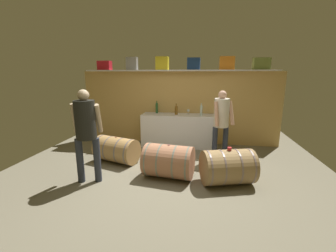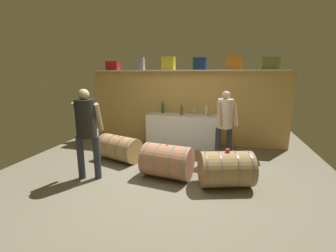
% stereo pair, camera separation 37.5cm
% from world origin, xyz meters
% --- Properties ---
extents(ground_plane, '(6.56, 7.98, 0.02)m').
position_xyz_m(ground_plane, '(0.00, 0.60, -0.01)').
color(ground_plane, '#6F6955').
extents(back_wall_panel, '(5.36, 0.10, 1.97)m').
position_xyz_m(back_wall_panel, '(0.00, 2.39, 0.98)').
color(back_wall_panel, tan).
rests_on(back_wall_panel, ground).
extents(high_shelf_board, '(4.93, 0.40, 0.03)m').
position_xyz_m(high_shelf_board, '(0.00, 2.24, 1.98)').
color(high_shelf_board, silver).
rests_on(high_shelf_board, back_wall_panel).
extents(toolcase_red, '(0.37, 0.21, 0.24)m').
position_xyz_m(toolcase_red, '(-2.03, 2.24, 2.12)').
color(toolcase_red, red).
rests_on(toolcase_red, high_shelf_board).
extents(toolcase_grey, '(0.29, 0.23, 0.33)m').
position_xyz_m(toolcase_grey, '(-1.25, 2.24, 2.16)').
color(toolcase_grey, gray).
rests_on(toolcase_grey, high_shelf_board).
extents(toolcase_yellow, '(0.32, 0.30, 0.33)m').
position_xyz_m(toolcase_yellow, '(-0.43, 2.24, 2.16)').
color(toolcase_yellow, yellow).
rests_on(toolcase_yellow, high_shelf_board).
extents(toolcase_navy, '(0.33, 0.25, 0.30)m').
position_xyz_m(toolcase_navy, '(0.39, 2.24, 2.15)').
color(toolcase_navy, navy).
rests_on(toolcase_navy, high_shelf_board).
extents(toolcase_orange, '(0.38, 0.27, 0.32)m').
position_xyz_m(toolcase_orange, '(1.21, 2.24, 2.16)').
color(toolcase_orange, orange).
rests_on(toolcase_orange, high_shelf_board).
extents(toolcase_olive, '(0.39, 0.26, 0.28)m').
position_xyz_m(toolcase_olive, '(2.03, 2.24, 2.14)').
color(toolcase_olive, olive).
rests_on(toolcase_olive, high_shelf_board).
extents(work_cabinet, '(1.92, 0.56, 0.86)m').
position_xyz_m(work_cabinet, '(0.03, 2.05, 0.43)').
color(work_cabinet, white).
rests_on(work_cabinet, ground).
extents(wine_bottle_green, '(0.07, 0.07, 0.33)m').
position_xyz_m(wine_bottle_green, '(-0.58, 2.20, 1.00)').
color(wine_bottle_green, '#2B5B2D').
rests_on(wine_bottle_green, work_cabinet).
extents(wine_bottle_clear, '(0.07, 0.07, 0.32)m').
position_xyz_m(wine_bottle_clear, '(0.62, 1.98, 1.00)').
color(wine_bottle_clear, '#B4C8BF').
rests_on(wine_bottle_clear, work_cabinet).
extents(wine_bottle_amber, '(0.08, 0.08, 0.29)m').
position_xyz_m(wine_bottle_amber, '(-0.03, 2.03, 0.98)').
color(wine_bottle_amber, brown).
rests_on(wine_bottle_amber, work_cabinet).
extents(wine_glass, '(0.07, 0.07, 0.13)m').
position_xyz_m(wine_glass, '(0.28, 2.16, 0.95)').
color(wine_glass, white).
rests_on(wine_glass, work_cabinet).
extents(wine_barrel_near, '(1.01, 0.83, 0.63)m').
position_xyz_m(wine_barrel_near, '(1.12, 0.04, 0.31)').
color(wine_barrel_near, '#95764A').
rests_on(wine_barrel_near, ground).
extents(wine_barrel_far, '(1.05, 0.81, 0.56)m').
position_xyz_m(wine_barrel_far, '(-1.18, 0.71, 0.28)').
color(wine_barrel_far, '#B0864F').
rests_on(wine_barrel_far, ground).
extents(wine_barrel_flank, '(0.97, 0.73, 0.63)m').
position_xyz_m(wine_barrel_flank, '(0.06, 0.13, 0.31)').
color(wine_barrel_flank, '#A97050').
rests_on(wine_barrel_flank, ground).
extents(tasting_cup, '(0.07, 0.07, 0.05)m').
position_xyz_m(tasting_cup, '(1.14, 0.04, 0.64)').
color(tasting_cup, red).
rests_on(tasting_cup, wine_barrel_near).
extents(winemaker_pouring, '(0.49, 0.43, 1.55)m').
position_xyz_m(winemaker_pouring, '(1.07, 1.23, 0.95)').
color(winemaker_pouring, '#272D3B').
rests_on(winemaker_pouring, ground).
extents(visitor_tasting, '(0.53, 0.47, 1.65)m').
position_xyz_m(visitor_tasting, '(-1.31, -0.26, 1.01)').
color(visitor_tasting, '#2C303C').
rests_on(visitor_tasting, ground).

